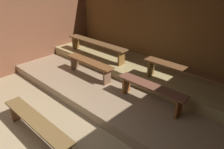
% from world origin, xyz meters
% --- Properties ---
extents(ground, '(6.74, 4.99, 0.08)m').
position_xyz_m(ground, '(0.00, 2.10, -0.04)').
color(ground, '#9A8361').
extents(wall_back, '(6.74, 0.06, 2.78)m').
position_xyz_m(wall_back, '(0.00, 4.22, 1.39)').
color(wall_back, brown).
rests_on(wall_back, ground).
extents(wall_left, '(0.06, 4.99, 2.78)m').
position_xyz_m(wall_left, '(-3.00, 2.10, 1.39)').
color(wall_left, brown).
rests_on(wall_left, ground).
extents(platform_lower, '(5.94, 2.72, 0.23)m').
position_xyz_m(platform_lower, '(0.00, 2.83, 0.11)').
color(platform_lower, '#92775B').
rests_on(platform_lower, ground).
extents(platform_middle, '(5.94, 1.37, 0.23)m').
position_xyz_m(platform_middle, '(0.00, 3.51, 0.34)').
color(platform_middle, tan).
rests_on(platform_middle, platform_lower).
extents(bench_floor_center, '(1.83, 0.28, 0.42)m').
position_xyz_m(bench_floor_center, '(-0.06, 0.53, 0.34)').
color(bench_floor_center, brown).
rests_on(bench_floor_center, ground).
extents(bench_lower_left, '(1.48, 0.28, 0.42)m').
position_xyz_m(bench_lower_left, '(-0.91, 2.49, 0.55)').
color(bench_lower_left, brown).
rests_on(bench_lower_left, platform_lower).
extents(bench_lower_right, '(1.48, 0.28, 0.42)m').
position_xyz_m(bench_lower_right, '(0.91, 2.49, 0.55)').
color(bench_lower_right, brown).
rests_on(bench_lower_right, platform_lower).
extents(bench_middle_left, '(2.13, 0.28, 0.42)m').
position_xyz_m(bench_middle_left, '(-1.39, 3.18, 0.79)').
color(bench_middle_left, brown).
rests_on(bench_middle_left, platform_middle).
extents(bench_middle_right, '(2.13, 0.28, 0.42)m').
position_xyz_m(bench_middle_right, '(1.39, 3.18, 0.79)').
color(bench_middle_right, brown).
rests_on(bench_middle_right, platform_middle).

